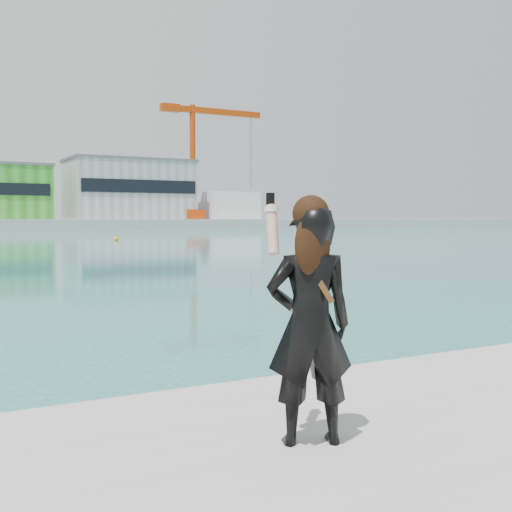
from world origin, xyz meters
The scene contains 6 objects.
warehouse_grey_right centered at (40.00, 127.98, 8.26)m, with size 25.50×15.35×12.50m.
ancillary_shed centered at (62.00, 126.00, 5.00)m, with size 12.00×10.00×6.00m, color silver.
dock_crane centered at (53.20, 122.00, 15.07)m, with size 23.00×4.00×24.00m.
flagpole_right centered at (22.09, 121.00, 6.54)m, with size 1.28×0.16×8.00m.
buoy_near centered at (16.49, 58.08, 0.00)m, with size 0.50×0.50×0.50m, color #E5A10C.
woman centered at (0.49, -0.61, 1.60)m, with size 0.64×0.53×1.59m.
Camera 1 is at (-1.72, -3.94, 2.22)m, focal length 45.00 mm.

